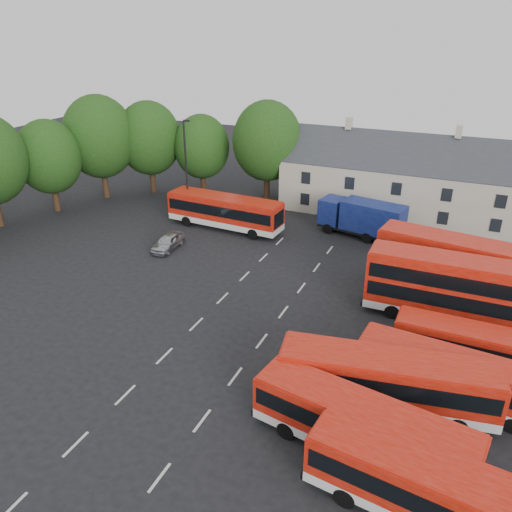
# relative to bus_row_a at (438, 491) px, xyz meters

# --- Properties ---
(ground) EXTENTS (140.00, 140.00, 0.00)m
(ground) POSITION_rel_bus_row_a_xyz_m (-16.83, 7.24, -1.86)
(ground) COLOR black
(ground) RESTS_ON ground
(lane_markings) EXTENTS (5.15, 33.80, 0.01)m
(lane_markings) POSITION_rel_bus_row_a_xyz_m (-14.33, 9.24, -1.85)
(lane_markings) COLOR beige
(lane_markings) RESTS_ON ground
(treeline) EXTENTS (29.92, 32.59, 12.01)m
(treeline) POSITION_rel_bus_row_a_xyz_m (-37.57, 26.60, 4.82)
(treeline) COLOR black
(treeline) RESTS_ON ground
(terrace_houses) EXTENTS (35.70, 7.13, 10.06)m
(terrace_houses) POSITION_rel_bus_row_a_xyz_m (-2.83, 37.24, 2.00)
(terrace_houses) COLOR beige
(terrace_houses) RESTS_ON ground
(bus_row_a) EXTENTS (11.16, 3.73, 3.10)m
(bus_row_a) POSITION_rel_bus_row_a_xyz_m (0.00, 0.00, 0.00)
(bus_row_a) COLOR silver
(bus_row_a) RESTS_ON ground
(bus_row_b) EXTENTS (11.08, 4.18, 3.06)m
(bus_row_b) POSITION_rel_bus_row_a_xyz_m (-3.73, 2.47, -0.02)
(bus_row_b) COLOR silver
(bus_row_b) RESTS_ON ground
(bus_row_c) EXTENTS (11.75, 4.55, 3.24)m
(bus_row_c) POSITION_rel_bus_row_a_xyz_m (-3.27, 6.25, 0.09)
(bus_row_c) COLOR silver
(bus_row_c) RESTS_ON ground
(bus_row_d) EXTENTS (10.50, 3.25, 2.92)m
(bus_row_d) POSITION_rel_bus_row_a_xyz_m (-0.03, 8.34, -0.10)
(bus_row_d) COLOR silver
(bus_row_d) RESTS_ON ground
(bus_row_e) EXTENTS (9.74, 2.35, 2.75)m
(bus_row_e) POSITION_rel_bus_row_a_xyz_m (1.16, 11.86, -0.21)
(bus_row_e) COLOR silver
(bus_row_e) RESTS_ON ground
(bus_dd_south) EXTENTS (11.86, 2.89, 4.85)m
(bus_dd_south) POSITION_rel_bus_row_a_xyz_m (-0.69, 16.88, 0.90)
(bus_dd_south) COLOR silver
(bus_dd_south) RESTS_ON ground
(bus_dd_north) EXTENTS (12.25, 4.48, 4.91)m
(bus_dd_north) POSITION_rel_bus_row_a_xyz_m (-0.67, 20.32, 0.94)
(bus_dd_north) COLOR silver
(bus_dd_north) RESTS_ON ground
(bus_north) EXTENTS (12.17, 3.41, 3.40)m
(bus_north) POSITION_rel_bus_row_a_xyz_m (-23.17, 26.06, 0.19)
(bus_north) COLOR silver
(bus_north) RESTS_ON ground
(box_truck) EXTENTS (8.64, 4.14, 3.63)m
(box_truck) POSITION_rel_bus_row_a_xyz_m (-9.95, 29.59, 0.18)
(box_truck) COLOR black
(box_truck) RESTS_ON ground
(silver_car) EXTENTS (1.82, 4.20, 1.41)m
(silver_car) POSITION_rel_bus_row_a_xyz_m (-25.69, 19.33, -1.16)
(silver_car) COLOR #AEAFB6
(silver_car) RESTS_ON ground
(lamppost) EXTENTS (0.73, 0.45, 10.50)m
(lamppost) POSITION_rel_bus_row_a_xyz_m (-27.86, 26.82, 3.74)
(lamppost) COLOR black
(lamppost) RESTS_ON ground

